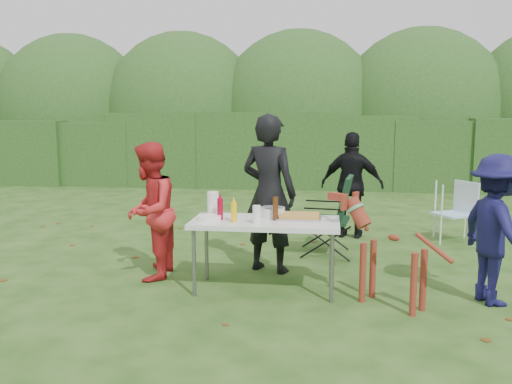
# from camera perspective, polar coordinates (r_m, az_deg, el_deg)

# --- Properties ---
(ground) EXTENTS (80.00, 80.00, 0.00)m
(ground) POSITION_cam_1_polar(r_m,az_deg,el_deg) (5.47, -1.49, -11.13)
(ground) COLOR #1E4211
(hedge_row) EXTENTS (22.00, 1.40, 1.70)m
(hedge_row) POSITION_cam_1_polar(r_m,az_deg,el_deg) (13.15, 4.05, 4.19)
(hedge_row) COLOR #23471C
(hedge_row) RESTS_ON ground
(shrub_backdrop) EXTENTS (20.00, 2.60, 3.20)m
(shrub_backdrop) POSITION_cam_1_polar(r_m,az_deg,el_deg) (14.71, 4.48, 7.57)
(shrub_backdrop) COLOR #3D6628
(shrub_backdrop) RESTS_ON ground
(folding_table) EXTENTS (1.50, 0.70, 0.74)m
(folding_table) POSITION_cam_1_polar(r_m,az_deg,el_deg) (5.53, 0.98, -3.53)
(folding_table) COLOR silver
(folding_table) RESTS_ON ground
(person_cook) EXTENTS (0.77, 0.64, 1.81)m
(person_cook) POSITION_cam_1_polar(r_m,az_deg,el_deg) (6.18, 1.37, -0.17)
(person_cook) COLOR black
(person_cook) RESTS_ON ground
(person_red_jacket) EXTENTS (0.61, 0.77, 1.51)m
(person_red_jacket) POSITION_cam_1_polar(r_m,az_deg,el_deg) (6.05, -11.12, -1.98)
(person_red_jacket) COLOR red
(person_red_jacket) RESTS_ON ground
(person_black_puffy) EXTENTS (0.96, 0.54, 1.55)m
(person_black_puffy) POSITION_cam_1_polar(r_m,az_deg,el_deg) (7.99, 10.07, 0.72)
(person_black_puffy) COLOR black
(person_black_puffy) RESTS_ON ground
(child) EXTENTS (0.81, 1.06, 1.44)m
(child) POSITION_cam_1_polar(r_m,az_deg,el_deg) (5.64, 23.99, -3.66)
(child) COLOR #111140
(child) RESTS_ON ground
(dog) EXTENTS (1.12, 0.97, 1.01)m
(dog) POSITION_cam_1_polar(r_m,az_deg,el_deg) (5.28, 14.24, -6.38)
(dog) COLOR maroon
(dog) RESTS_ON ground
(camping_chair) EXTENTS (0.73, 0.73, 1.04)m
(camping_chair) POSITION_cam_1_polar(r_m,az_deg,el_deg) (7.01, 7.35, -2.41)
(camping_chair) COLOR black
(camping_chair) RESTS_ON ground
(lawn_chair) EXTENTS (0.70, 0.70, 0.86)m
(lawn_chair) POSITION_cam_1_polar(r_m,az_deg,el_deg) (8.15, 20.11, -1.96)
(lawn_chair) COLOR #4D9FCD
(lawn_chair) RESTS_ON ground
(food_tray) EXTENTS (0.45, 0.30, 0.02)m
(food_tray) POSITION_cam_1_polar(r_m,az_deg,el_deg) (5.60, 4.60, -2.74)
(food_tray) COLOR #B7B7BA
(food_tray) RESTS_ON folding_table
(focaccia_bread) EXTENTS (0.40, 0.26, 0.04)m
(focaccia_bread) POSITION_cam_1_polar(r_m,az_deg,el_deg) (5.59, 4.60, -2.46)
(focaccia_bread) COLOR #C1883B
(focaccia_bread) RESTS_ON food_tray
(mustard_bottle) EXTENTS (0.06, 0.06, 0.20)m
(mustard_bottle) POSITION_cam_1_polar(r_m,az_deg,el_deg) (5.42, -2.35, -2.12)
(mustard_bottle) COLOR #F9BA0A
(mustard_bottle) RESTS_ON folding_table
(ketchup_bottle) EXTENTS (0.06, 0.06, 0.22)m
(ketchup_bottle) POSITION_cam_1_polar(r_m,az_deg,el_deg) (5.54, -3.80, -1.80)
(ketchup_bottle) COLOR maroon
(ketchup_bottle) RESTS_ON folding_table
(beer_bottle) EXTENTS (0.06, 0.06, 0.24)m
(beer_bottle) POSITION_cam_1_polar(r_m,az_deg,el_deg) (5.50, 2.06, -1.75)
(beer_bottle) COLOR #47230F
(beer_bottle) RESTS_ON folding_table
(paper_towel_roll) EXTENTS (0.12, 0.12, 0.26)m
(paper_towel_roll) POSITION_cam_1_polar(r_m,az_deg,el_deg) (5.72, -4.56, -1.27)
(paper_towel_roll) COLOR white
(paper_towel_roll) RESTS_ON folding_table
(cup_stack) EXTENTS (0.08, 0.08, 0.18)m
(cup_stack) POSITION_cam_1_polar(r_m,az_deg,el_deg) (5.34, 0.07, -2.39)
(cup_stack) COLOR white
(cup_stack) RESTS_ON folding_table
(pasta_bowl) EXTENTS (0.26, 0.26, 0.10)m
(pasta_bowl) POSITION_cam_1_polar(r_m,az_deg,el_deg) (5.68, 1.76, -2.13)
(pasta_bowl) COLOR silver
(pasta_bowl) RESTS_ON folding_table
(plate_stack) EXTENTS (0.24, 0.24, 0.05)m
(plate_stack) POSITION_cam_1_polar(r_m,az_deg,el_deg) (5.53, -4.94, -2.73)
(plate_stack) COLOR white
(plate_stack) RESTS_ON folding_table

